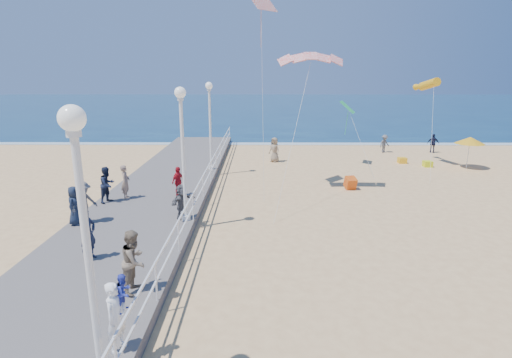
{
  "coord_description": "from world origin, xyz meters",
  "views": [
    {
      "loc": [
        -2.38,
        -15.35,
        6.18
      ],
      "look_at": [
        -2.5,
        2.0,
        1.6
      ],
      "focal_mm": 28.0,
      "sensor_mm": 36.0,
      "label": 1
    }
  ],
  "objects_px": {
    "beach_walker_b": "(433,143)",
    "spectator_2": "(84,202)",
    "spectator_3": "(178,181)",
    "box_kite": "(350,184)",
    "beach_walker_a": "(384,144)",
    "beach_umbrella": "(470,140)",
    "spectator_5": "(182,202)",
    "lamp_post_far": "(210,117)",
    "lamp_post_near": "(85,226)",
    "lamp_post_mid": "(182,141)",
    "spectator_0": "(88,234)",
    "beach_chair_left": "(428,164)",
    "toddler_held": "(124,293)",
    "beach_walker_c": "(274,150)",
    "spectator_4": "(75,205)",
    "spectator_7": "(107,184)",
    "beach_chair_right": "(402,160)",
    "spectator_6": "(125,182)",
    "spectator_1": "(134,261)",
    "woman_holding_toddler": "(116,317)"
  },
  "relations": [
    {
      "from": "box_kite",
      "to": "beach_chair_right",
      "type": "bearing_deg",
      "value": 41.67
    },
    {
      "from": "lamp_post_near",
      "to": "beach_umbrella",
      "type": "xyz_separation_m",
      "value": [
        17.0,
        19.98,
        -1.75
      ]
    },
    {
      "from": "toddler_held",
      "to": "spectator_6",
      "type": "relative_size",
      "value": 0.52
    },
    {
      "from": "beach_umbrella",
      "to": "beach_chair_right",
      "type": "xyz_separation_m",
      "value": [
        -3.77,
        1.62,
        -1.71
      ]
    },
    {
      "from": "lamp_post_near",
      "to": "spectator_3",
      "type": "height_order",
      "value": "lamp_post_near"
    },
    {
      "from": "lamp_post_near",
      "to": "spectator_5",
      "type": "relative_size",
      "value": 3.72
    },
    {
      "from": "toddler_held",
      "to": "spectator_3",
      "type": "distance_m",
      "value": 11.17
    },
    {
      "from": "beach_umbrella",
      "to": "beach_walker_c",
      "type": "bearing_deg",
      "value": 171.19
    },
    {
      "from": "lamp_post_near",
      "to": "toddler_held",
      "type": "bearing_deg",
      "value": 85.28
    },
    {
      "from": "spectator_1",
      "to": "spectator_3",
      "type": "distance_m",
      "value": 8.83
    },
    {
      "from": "lamp_post_near",
      "to": "toddler_held",
      "type": "height_order",
      "value": "lamp_post_near"
    },
    {
      "from": "spectator_4",
      "to": "beach_umbrella",
      "type": "height_order",
      "value": "beach_umbrella"
    },
    {
      "from": "beach_walker_c",
      "to": "beach_chair_right",
      "type": "relative_size",
      "value": 3.24
    },
    {
      "from": "spectator_5",
      "to": "spectator_7",
      "type": "height_order",
      "value": "spectator_7"
    },
    {
      "from": "beach_walker_a",
      "to": "box_kite",
      "type": "bearing_deg",
      "value": -144.67
    },
    {
      "from": "beach_walker_a",
      "to": "beach_umbrella",
      "type": "distance_m",
      "value": 6.92
    },
    {
      "from": "beach_walker_b",
      "to": "beach_walker_a",
      "type": "bearing_deg",
      "value": 21.16
    },
    {
      "from": "woman_holding_toddler",
      "to": "spectator_2",
      "type": "distance_m",
      "value": 8.53
    },
    {
      "from": "lamp_post_far",
      "to": "beach_walker_c",
      "type": "bearing_deg",
      "value": 44.1
    },
    {
      "from": "spectator_1",
      "to": "spectator_3",
      "type": "height_order",
      "value": "spectator_1"
    },
    {
      "from": "spectator_2",
      "to": "beach_umbrella",
      "type": "height_order",
      "value": "beach_umbrella"
    },
    {
      "from": "lamp_post_far",
      "to": "spectator_4",
      "type": "xyz_separation_m",
      "value": [
        -4.25,
        -9.54,
        -2.48
      ]
    },
    {
      "from": "toddler_held",
      "to": "beach_chair_left",
      "type": "height_order",
      "value": "toddler_held"
    },
    {
      "from": "spectator_1",
      "to": "beach_umbrella",
      "type": "height_order",
      "value": "spectator_1"
    },
    {
      "from": "beach_chair_left",
      "to": "toddler_held",
      "type": "bearing_deg",
      "value": -126.95
    },
    {
      "from": "spectator_1",
      "to": "box_kite",
      "type": "distance_m",
      "value": 14.2
    },
    {
      "from": "lamp_post_mid",
      "to": "spectator_2",
      "type": "relative_size",
      "value": 3.14
    },
    {
      "from": "beach_walker_b",
      "to": "beach_chair_left",
      "type": "distance_m",
      "value": 5.69
    },
    {
      "from": "lamp_post_mid",
      "to": "beach_umbrella",
      "type": "xyz_separation_m",
      "value": [
        17.0,
        10.98,
        -1.75
      ]
    },
    {
      "from": "spectator_7",
      "to": "beach_chair_left",
      "type": "relative_size",
      "value": 3.04
    },
    {
      "from": "toddler_held",
      "to": "beach_walker_a",
      "type": "relative_size",
      "value": 0.59
    },
    {
      "from": "spectator_0",
      "to": "lamp_post_mid",
      "type": "bearing_deg",
      "value": -12.85
    },
    {
      "from": "spectator_0",
      "to": "spectator_2",
      "type": "relative_size",
      "value": 1.0
    },
    {
      "from": "spectator_7",
      "to": "beach_walker_a",
      "type": "xyz_separation_m",
      "value": [
        17.16,
        14.27,
        -0.51
      ]
    },
    {
      "from": "beach_walker_b",
      "to": "spectator_2",
      "type": "bearing_deg",
      "value": 60.68
    },
    {
      "from": "beach_umbrella",
      "to": "spectator_2",
      "type": "bearing_deg",
      "value": -151.61
    },
    {
      "from": "lamp_post_near",
      "to": "beach_walker_c",
      "type": "distance_m",
      "value": 22.53
    },
    {
      "from": "spectator_3",
      "to": "box_kite",
      "type": "xyz_separation_m",
      "value": [
        8.98,
        2.56,
        -0.82
      ]
    },
    {
      "from": "spectator_7",
      "to": "beach_walker_a",
      "type": "bearing_deg",
      "value": -27.5
    },
    {
      "from": "spectator_5",
      "to": "beach_walker_a",
      "type": "xyz_separation_m",
      "value": [
        13.33,
        16.42,
        -0.39
      ]
    },
    {
      "from": "toddler_held",
      "to": "beach_walker_c",
      "type": "bearing_deg",
      "value": 5.76
    },
    {
      "from": "spectator_2",
      "to": "beach_walker_a",
      "type": "height_order",
      "value": "spectator_2"
    },
    {
      "from": "beach_walker_b",
      "to": "beach_chair_left",
      "type": "bearing_deg",
      "value": 86.05
    },
    {
      "from": "spectator_6",
      "to": "beach_walker_a",
      "type": "xyz_separation_m",
      "value": [
        16.5,
        13.73,
        -0.49
      ]
    },
    {
      "from": "lamp_post_far",
      "to": "spectator_1",
      "type": "relative_size",
      "value": 3.03
    },
    {
      "from": "spectator_5",
      "to": "woman_holding_toddler",
      "type": "bearing_deg",
      "value": -146.26
    },
    {
      "from": "box_kite",
      "to": "beach_umbrella",
      "type": "relative_size",
      "value": 0.28
    },
    {
      "from": "spectator_2",
      "to": "beach_walker_b",
      "type": "xyz_separation_m",
      "value": [
        21.0,
        16.91,
        -0.49
      ]
    },
    {
      "from": "lamp_post_far",
      "to": "spectator_3",
      "type": "bearing_deg",
      "value": -99.51
    },
    {
      "from": "spectator_6",
      "to": "beach_walker_b",
      "type": "relative_size",
      "value": 1.08
    }
  ]
}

